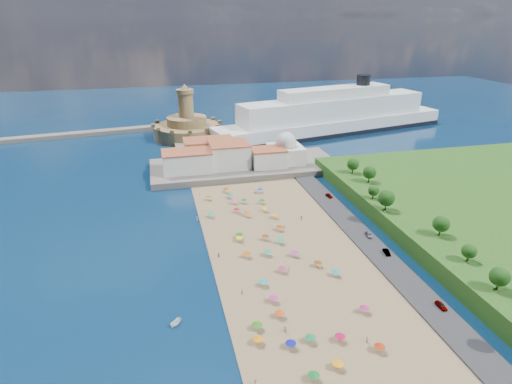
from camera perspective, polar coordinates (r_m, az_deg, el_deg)
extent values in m
plane|color=#071938|center=(141.92, 0.79, -6.90)|extent=(700.00, 700.00, 0.00)
cube|color=#59544C|center=(208.47, -1.48, 3.41)|extent=(90.00, 36.00, 3.00)
cube|color=#59544C|center=(238.56, -8.46, 5.58)|extent=(18.00, 70.00, 2.40)
cube|color=#59544C|center=(292.14, -28.98, 6.15)|extent=(199.03, 34.77, 2.60)
cube|color=silver|center=(199.13, -9.17, 4.02)|extent=(22.00, 14.00, 9.00)
cube|color=silver|center=(202.98, -3.60, 4.92)|extent=(18.00, 16.00, 11.00)
cube|color=silver|center=(203.42, 1.63, 4.55)|extent=(16.00, 12.00, 8.00)
cube|color=silver|center=(213.36, -6.29, 5.57)|extent=(24.00, 14.00, 10.00)
cube|color=silver|center=(209.77, 3.99, 5.07)|extent=(16.00, 16.00, 8.00)
sphere|color=silver|center=(208.06, 4.04, 6.64)|extent=(10.00, 10.00, 10.00)
cylinder|color=silver|center=(207.05, 4.06, 7.66)|extent=(1.20, 1.20, 1.60)
cylinder|color=olive|center=(266.64, -9.14, 7.97)|extent=(40.00, 40.00, 8.00)
cylinder|color=olive|center=(265.11, -9.22, 9.33)|extent=(24.00, 24.00, 5.00)
cylinder|color=olive|center=(263.16, -9.35, 11.34)|extent=(9.00, 9.00, 14.00)
cylinder|color=olive|center=(261.73, -9.47, 13.10)|extent=(10.40, 10.40, 2.40)
cone|color=olive|center=(261.32, -9.51, 13.68)|extent=(6.00, 6.00, 3.00)
cube|color=black|center=(280.75, 10.17, 8.06)|extent=(161.24, 57.79, 2.57)
cube|color=white|center=(279.92, 10.21, 8.75)|extent=(160.18, 57.18, 9.53)
cube|color=white|center=(277.55, 10.37, 10.98)|extent=(128.24, 46.16, 12.71)
cube|color=white|center=(275.86, 10.51, 12.92)|extent=(75.61, 30.54, 6.36)
cylinder|color=black|center=(287.87, 14.13, 14.30)|extent=(8.48, 8.48, 6.36)
cylinder|color=gray|center=(104.69, 16.12, -19.41)|extent=(0.07, 0.07, 2.00)
cone|color=#A92A0D|center=(104.10, 16.18, -19.04)|extent=(2.50, 2.50, 0.60)
cylinder|color=gray|center=(158.98, -1.19, -2.99)|extent=(0.07, 0.07, 2.00)
cone|color=#C8510A|center=(158.60, -1.19, -2.70)|extent=(2.50, 2.50, 0.60)
cylinder|color=gray|center=(142.05, -2.24, -6.31)|extent=(0.07, 0.07, 2.00)
cone|color=#FFEC0D|center=(141.62, -2.24, -5.99)|extent=(2.50, 2.50, 0.60)
cylinder|color=gray|center=(169.63, -3.07, -1.32)|extent=(0.07, 0.07, 2.00)
cone|color=#C229BF|center=(169.27, -3.07, -1.04)|extent=(2.50, 2.50, 0.60)
cylinder|color=gray|center=(142.99, 1.25, -6.09)|extent=(0.07, 0.07, 2.00)
cone|color=#88390C|center=(142.56, 1.26, -5.78)|extent=(2.50, 2.50, 0.60)
cylinder|color=gray|center=(134.14, 1.53, -8.18)|extent=(0.07, 0.07, 2.00)
cone|color=#109274|center=(133.68, 1.53, -7.85)|extent=(2.50, 2.50, 0.60)
cylinder|color=gray|center=(133.23, -1.29, -8.41)|extent=(0.07, 0.07, 2.00)
cone|color=#C45608|center=(132.77, -1.30, -8.08)|extent=(2.50, 2.50, 0.60)
cylinder|color=gray|center=(95.93, 7.68, -23.27)|extent=(0.07, 0.07, 2.00)
cone|color=#136B26|center=(95.29, 7.71, -22.90)|extent=(2.50, 2.50, 0.60)
cylinder|color=gray|center=(180.02, 0.53, 0.17)|extent=(0.07, 0.07, 2.00)
cone|color=#0E2FB8|center=(179.68, 0.53, 0.43)|extent=(2.50, 2.50, 0.60)
cylinder|color=gray|center=(106.48, 0.16, -17.49)|extent=(0.07, 0.07, 2.00)
cone|color=#287615|center=(105.91, 0.16, -17.12)|extent=(2.50, 2.50, 0.60)
cylinder|color=gray|center=(120.65, 0.94, -12.06)|extent=(0.07, 0.07, 2.00)
cone|color=#119D94|center=(120.14, 0.95, -11.70)|extent=(2.50, 2.50, 0.60)
cylinder|color=gray|center=(126.65, 10.56, -10.64)|extent=(0.07, 0.07, 2.00)
cone|color=teal|center=(126.17, 10.59, -10.30)|extent=(2.50, 2.50, 0.60)
cylinder|color=gray|center=(102.08, 4.65, -19.69)|extent=(0.07, 0.07, 2.00)
cone|color=#0C12A3|center=(101.48, 4.67, -19.31)|extent=(2.50, 2.50, 0.60)
cylinder|color=gray|center=(162.05, -2.60, -2.50)|extent=(0.07, 0.07, 2.00)
cone|color=#AA0D2A|center=(161.67, -2.60, -2.21)|extent=(2.50, 2.50, 0.60)
cylinder|color=gray|center=(157.80, 2.49, -3.22)|extent=(0.07, 0.07, 2.00)
cone|color=orange|center=(157.41, 2.49, -2.92)|extent=(2.50, 2.50, 0.60)
cylinder|color=gray|center=(98.94, 10.83, -21.77)|extent=(0.07, 0.07, 2.00)
cone|color=orange|center=(98.32, 10.88, -21.40)|extent=(2.50, 2.50, 0.60)
cylinder|color=gray|center=(149.11, 3.13, -4.85)|extent=(0.07, 0.07, 2.00)
cone|color=#9F340E|center=(148.70, 3.14, -4.54)|extent=(2.50, 2.50, 0.60)
cylinder|color=gray|center=(144.14, -2.25, -5.86)|extent=(0.07, 0.07, 2.00)
cone|color=#166C13|center=(143.71, -2.25, -5.54)|extent=(2.50, 2.50, 0.60)
cylinder|color=gray|center=(103.92, 7.26, -18.91)|extent=(0.07, 0.07, 2.00)
cone|color=#157842|center=(103.33, 7.28, -18.54)|extent=(2.50, 2.50, 0.60)
cylinder|color=gray|center=(140.94, 3.28, -6.58)|extent=(0.07, 0.07, 2.00)
cone|color=#109785|center=(140.50, 3.29, -6.26)|extent=(2.50, 2.50, 0.60)
cylinder|color=gray|center=(173.70, -6.35, -0.84)|extent=(0.07, 0.07, 2.00)
cone|color=#896D0C|center=(173.35, -6.37, -0.57)|extent=(2.50, 2.50, 0.60)
cylinder|color=gray|center=(102.78, 0.25, -19.25)|extent=(0.07, 0.07, 2.00)
cone|color=orange|center=(102.18, 0.25, -18.87)|extent=(2.50, 2.50, 0.60)
cylinder|color=gray|center=(126.42, 3.51, -10.32)|extent=(0.07, 0.07, 2.00)
cone|color=#B12661|center=(125.94, 3.52, -9.97)|extent=(2.50, 2.50, 0.60)
cylinder|color=gray|center=(162.79, 1.19, -2.36)|extent=(0.07, 0.07, 2.00)
cone|color=#E8A80C|center=(162.42, 1.19, -2.07)|extent=(2.50, 2.50, 0.60)
cylinder|color=gray|center=(169.59, 0.76, -1.29)|extent=(0.07, 0.07, 2.00)
cone|color=#157716|center=(169.22, 0.77, -1.01)|extent=(2.50, 2.50, 0.60)
cylinder|color=gray|center=(169.91, -1.63, -1.25)|extent=(0.07, 0.07, 2.00)
cone|color=#15761B|center=(169.55, -1.63, -0.97)|extent=(2.50, 2.50, 0.60)
cylinder|color=gray|center=(114.74, 2.34, -14.14)|extent=(0.07, 0.07, 2.00)
cone|color=#B7277C|center=(114.20, 2.34, -13.77)|extent=(2.50, 2.50, 0.60)
cylinder|color=gray|center=(109.98, 3.18, -16.02)|extent=(0.07, 0.07, 2.00)
cone|color=#DA4411|center=(109.43, 3.19, -15.65)|extent=(2.50, 2.50, 0.60)
cylinder|color=gray|center=(105.20, 11.12, -18.60)|extent=(0.07, 0.07, 2.00)
cone|color=#AD0D3B|center=(104.62, 11.16, -18.22)|extent=(2.50, 2.50, 0.60)
cylinder|color=gray|center=(180.87, -4.05, 0.22)|extent=(0.07, 0.07, 2.00)
cone|color=#8D3A0C|center=(180.53, -4.06, 0.48)|extent=(2.50, 2.50, 0.60)
cylinder|color=gray|center=(174.99, -3.53, -0.56)|extent=(0.07, 0.07, 2.00)
cone|color=#0E8189|center=(174.64, -3.54, -0.29)|extent=(2.50, 2.50, 0.60)
cylinder|color=gray|center=(114.59, 14.23, -14.98)|extent=(0.07, 0.07, 2.00)
cone|color=#A1226A|center=(114.06, 14.28, -14.62)|extent=(2.50, 2.50, 0.60)
cylinder|color=gray|center=(159.20, -6.13, -3.09)|extent=(0.07, 0.07, 2.00)
cone|color=#0F907C|center=(158.82, -6.14, -2.80)|extent=(2.50, 2.50, 0.60)
cylinder|color=gray|center=(130.07, 8.23, -9.50)|extent=(0.07, 0.07, 2.00)
cone|color=#7F390B|center=(129.60, 8.25, -9.16)|extent=(2.50, 2.50, 0.60)
cylinder|color=gray|center=(134.36, 5.15, -8.22)|extent=(0.07, 0.07, 2.00)
cone|color=#BE28A6|center=(133.91, 5.16, -7.88)|extent=(2.50, 2.50, 0.60)
imported|color=tan|center=(178.13, -7.50, -0.31)|extent=(0.72, 1.18, 1.88)
imported|color=tan|center=(150.79, 3.77, -4.61)|extent=(0.71, 0.72, 1.68)
imported|color=tan|center=(157.51, 6.09, -3.44)|extent=(1.14, 1.62, 1.69)
imported|color=tan|center=(94.49, -0.08, -24.03)|extent=(0.88, 1.00, 1.73)
imported|color=tan|center=(127.65, 4.40, -10.08)|extent=(0.72, 0.93, 1.67)
imported|color=tan|center=(106.42, 14.58, -18.51)|extent=(0.72, 1.08, 1.70)
imported|color=tan|center=(157.44, -7.87, -3.56)|extent=(0.82, 1.16, 1.63)
imported|color=tan|center=(164.06, -2.52, -2.25)|extent=(0.63, 0.79, 1.58)
imported|color=tan|center=(178.60, -0.20, -0.05)|extent=(1.01, 1.35, 1.86)
imported|color=tan|center=(117.59, -1.89, -13.15)|extent=(0.65, 0.78, 1.83)
imported|color=tan|center=(106.28, 3.91, -17.78)|extent=(1.19, 1.53, 1.62)
imported|color=tan|center=(133.81, -5.02, -8.42)|extent=(0.94, 1.04, 1.74)
imported|color=white|center=(110.01, -10.65, -16.80)|extent=(3.50, 3.59, 1.41)
imported|color=gray|center=(149.59, 14.80, -5.50)|extent=(2.28, 4.46, 1.24)
imported|color=gray|center=(177.53, 9.72, -0.47)|extent=(2.15, 4.08, 1.32)
imported|color=gray|center=(140.61, 17.03, -7.67)|extent=(1.90, 4.03, 1.28)
imported|color=gray|center=(122.02, 23.46, -13.71)|extent=(1.56, 3.80, 1.29)
cylinder|color=#382314|center=(124.79, 29.52, -10.74)|extent=(0.50, 0.50, 2.73)
sphere|color=#14380F|center=(123.58, 29.74, -9.78)|extent=(4.92, 4.92, 4.92)
cylinder|color=#382314|center=(134.34, 26.41, -7.83)|extent=(0.50, 0.50, 2.30)
sphere|color=#14380F|center=(133.39, 26.56, -7.06)|extent=(4.15, 4.15, 4.15)
cylinder|color=#382314|center=(145.46, 23.32, -4.82)|extent=(0.50, 0.50, 2.87)
sphere|color=#14380F|center=(144.37, 23.48, -3.91)|extent=(5.17, 5.17, 5.17)
cylinder|color=#382314|center=(157.32, 16.89, -1.76)|extent=(0.50, 0.50, 3.27)
sphere|color=#14380F|center=(156.19, 17.01, -0.77)|extent=(5.88, 5.88, 5.88)
cylinder|color=#382314|center=(165.97, 15.34, -0.48)|extent=(0.50, 0.50, 2.27)
sphere|color=#14380F|center=(165.21, 15.42, 0.17)|extent=(4.09, 4.09, 4.09)
cylinder|color=#382314|center=(181.97, 14.83, 1.75)|extent=(0.50, 0.50, 3.01)
sphere|color=#14380F|center=(181.07, 14.91, 2.55)|extent=(5.41, 5.41, 5.41)
cylinder|color=#382314|center=(190.86, 12.75, 2.90)|extent=(0.50, 0.50, 2.88)
sphere|color=#14380F|center=(190.03, 12.82, 3.64)|extent=(5.19, 5.19, 5.19)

